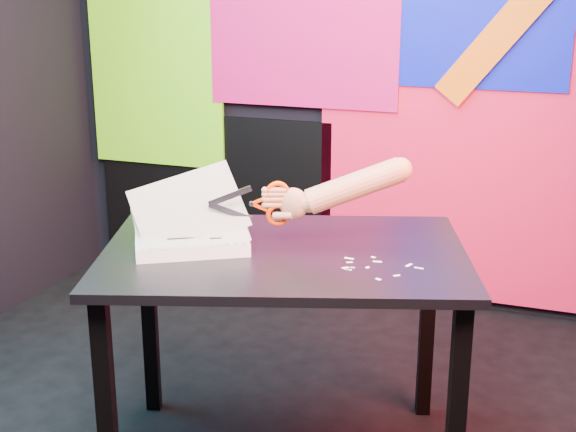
% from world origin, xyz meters
% --- Properties ---
extents(room, '(3.01, 3.01, 2.71)m').
position_xyz_m(room, '(0.00, 0.00, 1.35)').
color(room, black).
rests_on(room, ground).
extents(backdrop, '(2.88, 0.05, 2.08)m').
position_xyz_m(backdrop, '(0.06, 1.46, 0.96)').
color(backdrop, red).
rests_on(backdrop, ground).
extents(work_table, '(1.31, 1.06, 0.75)m').
position_xyz_m(work_table, '(0.19, -0.03, 0.65)').
color(work_table, black).
rests_on(work_table, ground).
extents(printout_stack, '(0.43, 0.39, 0.27)m').
position_xyz_m(printout_stack, '(-0.10, -0.09, 0.78)').
color(printout_stack, silver).
rests_on(printout_stack, work_table).
extents(scissors, '(0.24, 0.10, 0.15)m').
position_xyz_m(scissors, '(0.13, 0.02, 0.88)').
color(scissors, '#A0A3AD').
rests_on(scissors, printout_stack).
extents(hand_forearm, '(0.43, 0.21, 0.20)m').
position_xyz_m(hand_forearm, '(0.35, 0.10, 0.93)').
color(hand_forearm, '#B36747').
rests_on(hand_forearm, work_table).
extents(paper_clippings, '(0.24, 0.19, 0.00)m').
position_xyz_m(paper_clippings, '(0.48, -0.07, 0.75)').
color(paper_clippings, silver).
rests_on(paper_clippings, work_table).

